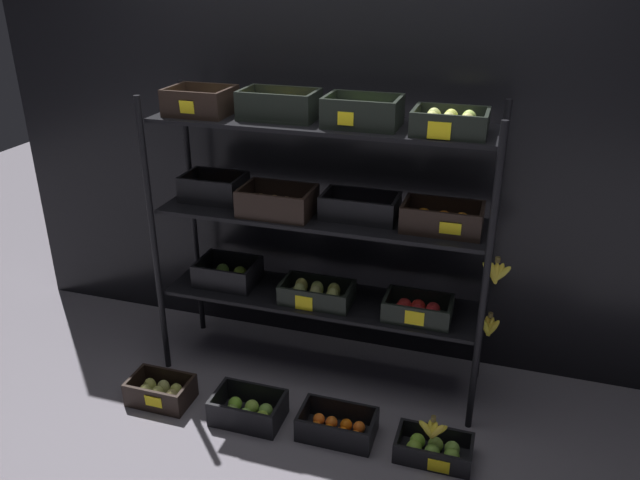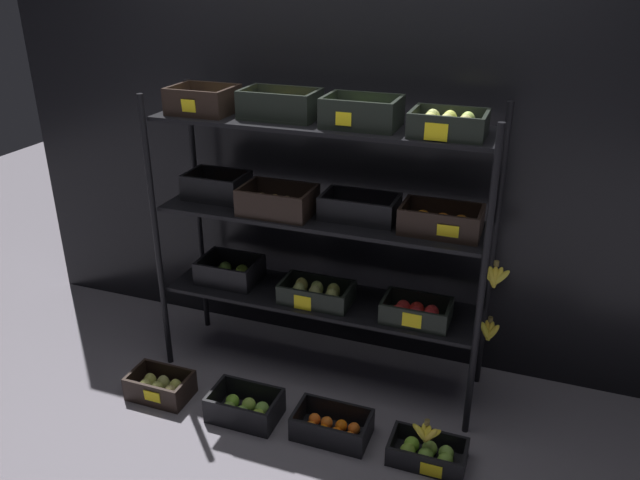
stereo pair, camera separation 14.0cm
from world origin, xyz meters
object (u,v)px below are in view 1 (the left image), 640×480
(display_rack, at_px, (323,209))
(crate_ground_apple_green, at_px, (248,410))
(banana_bunch_loose, at_px, (432,430))
(crate_ground_pear, at_px, (161,392))
(crate_ground_right_apple_green, at_px, (434,449))
(crate_ground_tangerine, at_px, (337,427))

(display_rack, distance_m, crate_ground_apple_green, 1.08)
(display_rack, bearing_deg, banana_bunch_loose, -35.21)
(crate_ground_pear, bearing_deg, banana_bunch_loose, 0.55)
(display_rack, xyz_separation_m, banana_bunch_loose, (0.67, -0.47, -0.83))
(crate_ground_apple_green, height_order, crate_ground_right_apple_green, crate_ground_apple_green)
(crate_ground_pear, distance_m, banana_bunch_loose, 1.41)
(crate_ground_right_apple_green, xyz_separation_m, banana_bunch_loose, (-0.01, -0.01, 0.12))
(display_rack, relative_size, crate_ground_pear, 5.59)
(crate_ground_pear, height_order, crate_ground_tangerine, crate_ground_pear)
(banana_bunch_loose, bearing_deg, display_rack, 144.79)
(crate_ground_right_apple_green, bearing_deg, crate_ground_pear, -179.22)
(display_rack, distance_m, banana_bunch_loose, 1.16)
(crate_ground_pear, xyz_separation_m, banana_bunch_loose, (1.40, 0.01, 0.10))
(crate_ground_right_apple_green, bearing_deg, crate_ground_tangerine, 179.00)
(crate_ground_apple_green, distance_m, crate_ground_tangerine, 0.46)
(crate_ground_right_apple_green, bearing_deg, display_rack, 145.66)
(display_rack, xyz_separation_m, crate_ground_tangerine, (0.22, -0.46, -0.94))
(crate_ground_tangerine, bearing_deg, crate_ground_pear, -178.34)
(display_rack, bearing_deg, crate_ground_pear, -146.39)
(display_rack, distance_m, crate_ground_pear, 1.28)
(crate_ground_pear, bearing_deg, crate_ground_right_apple_green, 0.78)
(display_rack, distance_m, crate_ground_tangerine, 1.07)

